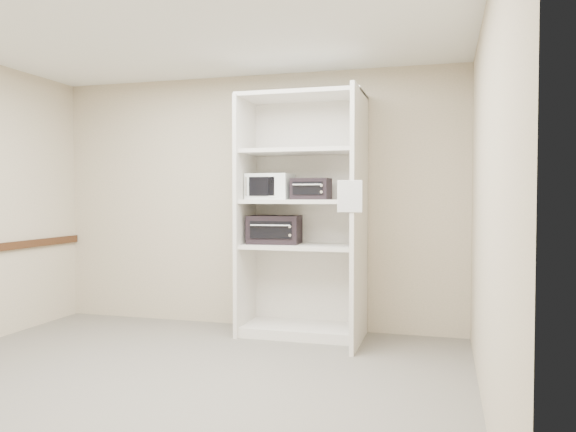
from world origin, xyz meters
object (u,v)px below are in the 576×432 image
(shelving_unit, at_px, (307,223))
(toaster_oven_lower, at_px, (275,230))
(microwave, at_px, (270,187))
(toaster_oven_upper, at_px, (311,189))

(shelving_unit, distance_m, toaster_oven_lower, 0.35)
(microwave, relative_size, toaster_oven_lower, 0.85)
(shelving_unit, height_order, toaster_oven_upper, shelving_unit)
(microwave, height_order, toaster_oven_upper, microwave)
(toaster_oven_upper, bearing_deg, shelving_unit, -175.16)
(shelving_unit, xyz_separation_m, toaster_oven_lower, (-0.34, 0.03, -0.07))
(toaster_oven_upper, distance_m, toaster_oven_lower, 0.57)
(shelving_unit, height_order, microwave, shelving_unit)
(microwave, distance_m, toaster_oven_lower, 0.44)
(toaster_oven_upper, relative_size, toaster_oven_lower, 0.72)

